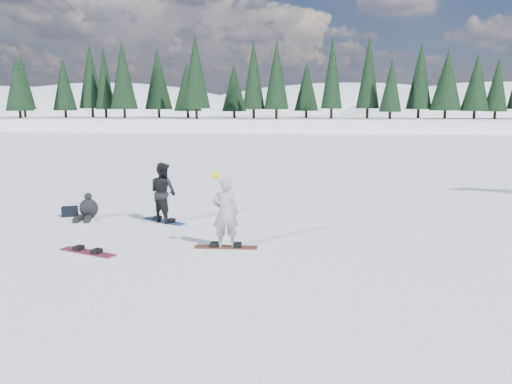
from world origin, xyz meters
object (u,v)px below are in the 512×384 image
(gear_bag, at_px, (70,211))
(snowboard_loose_b, at_px, (88,252))
(snowboarder_woman, at_px, (225,213))
(snowboarder_man, at_px, (163,192))
(seated_rider, at_px, (88,209))

(gear_bag, relative_size, snowboard_loose_b, 0.30)
(snowboard_loose_b, bearing_deg, gear_bag, 142.36)
(snowboarder_woman, bearing_deg, gear_bag, -40.75)
(snowboarder_man, relative_size, seated_rider, 1.80)
(snowboarder_man, bearing_deg, snowboard_loose_b, 107.06)
(snowboarder_man, bearing_deg, gear_bag, 24.84)
(snowboarder_woman, xyz_separation_m, seated_rider, (-4.58, 2.65, -0.56))
(snowboarder_man, xyz_separation_m, seated_rider, (-2.36, 0.17, -0.57))
(snowboarder_woman, bearing_deg, snowboard_loose_b, 0.98)
(seated_rider, bearing_deg, gear_bag, 150.74)
(snowboarder_man, relative_size, gear_bag, 3.87)
(seated_rider, relative_size, gear_bag, 2.15)
(gear_bag, xyz_separation_m, snowboard_loose_b, (2.17, -3.62, -0.14))
(snowboarder_woman, relative_size, seated_rider, 1.91)
(snowboarder_woman, height_order, gear_bag, snowboarder_woman)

